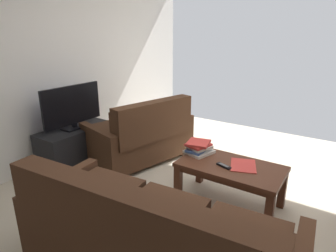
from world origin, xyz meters
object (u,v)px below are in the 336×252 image
at_px(sofa_main, 150,238).
at_px(loose_magazine, 243,165).
at_px(coffee_table, 230,171).
at_px(tv_remote, 224,166).
at_px(loveseat_near, 142,135).
at_px(tv_stand, 76,146).
at_px(flat_tv, 72,107).
at_px(book_stack, 199,147).

bearing_deg(sofa_main, loose_magazine, -99.21).
height_order(coffee_table, loose_magazine, loose_magazine).
height_order(coffee_table, tv_remote, tv_remote).
bearing_deg(loveseat_near, tv_stand, 40.47).
bearing_deg(tv_remote, flat_tv, 4.04).
relative_size(sofa_main, tv_stand, 2.06).
relative_size(tv_stand, tv_remote, 6.05).
height_order(loveseat_near, flat_tv, flat_tv).
bearing_deg(sofa_main, tv_stand, -26.50).
distance_m(book_stack, loose_magazine, 0.53).
relative_size(loveseat_near, flat_tv, 1.75).
height_order(coffee_table, flat_tv, flat_tv).
xyz_separation_m(flat_tv, loose_magazine, (-2.23, -0.28, -0.35)).
bearing_deg(loveseat_near, loose_magazine, 169.07).
height_order(tv_remote, loose_magazine, tv_remote).
xyz_separation_m(loveseat_near, loose_magazine, (-1.55, 0.30, 0.08)).
relative_size(sofa_main, coffee_table, 1.99).
xyz_separation_m(book_stack, loose_magazine, (-0.53, 0.04, -0.06)).
relative_size(loveseat_near, tv_stand, 1.53).
xyz_separation_m(loveseat_near, book_stack, (-1.02, 0.26, 0.14)).
bearing_deg(coffee_table, book_stack, -11.95).
distance_m(tv_stand, book_stack, 1.75).
bearing_deg(tv_stand, flat_tv, -115.22).
distance_m(coffee_table, flat_tv, 2.17).
distance_m(loveseat_near, tv_remote, 1.46).
relative_size(book_stack, loose_magazine, 1.06).
xyz_separation_m(sofa_main, tv_stand, (2.02, -1.01, -0.11)).
xyz_separation_m(tv_remote, loose_magazine, (-0.15, -0.13, -0.01)).
bearing_deg(tv_stand, loose_magazine, -172.79).
relative_size(sofa_main, loose_magazine, 6.52).
height_order(coffee_table, book_stack, book_stack).
xyz_separation_m(sofa_main, coffee_table, (-0.10, -1.24, 0.02)).
bearing_deg(loose_magazine, tv_stand, 166.65).
relative_size(loveseat_near, coffee_table, 1.48).
height_order(book_stack, loose_magazine, book_stack).
relative_size(book_stack, tv_remote, 2.03).
relative_size(coffee_table, flat_tv, 1.19).
relative_size(sofa_main, tv_remote, 12.48).
bearing_deg(tv_remote, sofa_main, 87.21).
bearing_deg(loose_magazine, loveseat_near, 148.51).
xyz_separation_m(sofa_main, flat_tv, (2.02, -1.01, 0.45)).
relative_size(flat_tv, book_stack, 2.61).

